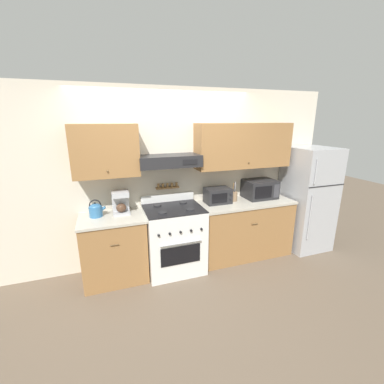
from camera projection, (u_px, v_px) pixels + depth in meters
The scene contains 11 objects.
ground_plane at pixel (180, 278), 3.54m from camera, with size 16.00×16.00×0.00m, color brown.
wall_back at pixel (176, 169), 3.72m from camera, with size 5.20×0.46×2.55m.
counter_left at pixel (114, 248), 3.44m from camera, with size 0.83×0.62×0.90m.
counter_right at pixel (243, 228), 4.07m from camera, with size 1.50×0.62×0.90m.
stove_range at pixel (174, 239), 3.65m from camera, with size 0.79×0.70×1.05m.
refrigerator at pixel (307, 199), 4.26m from camera, with size 0.68×0.73×1.69m.
tea_kettle at pixel (96, 210), 3.31m from camera, with size 0.21×0.17×0.23m.
coffee_maker at pixel (121, 202), 3.42m from camera, with size 0.22×0.21×0.31m.
microwave at pixel (260, 189), 4.10m from camera, with size 0.49×0.40×0.29m.
utensil_crock at pixel (234, 196), 3.95m from camera, with size 0.11×0.11×0.30m.
toaster_oven at pixel (218, 195), 3.85m from camera, with size 0.38×0.28×0.23m.
Camera 1 is at (-0.86, -2.96, 2.11)m, focal length 24.00 mm.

